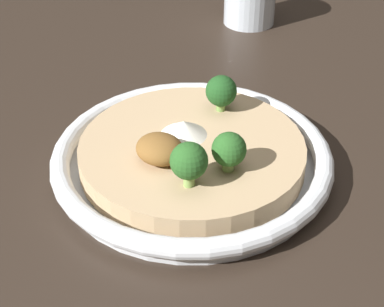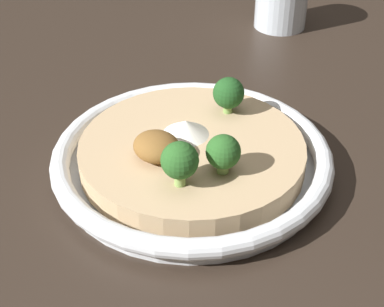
{
  "view_description": "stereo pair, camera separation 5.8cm",
  "coord_description": "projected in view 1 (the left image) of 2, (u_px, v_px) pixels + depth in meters",
  "views": [
    {
      "loc": [
        -0.3,
        0.36,
        0.36
      ],
      "look_at": [
        0.0,
        0.0,
        0.02
      ],
      "focal_mm": 55.0,
      "sensor_mm": 36.0,
      "label": 1
    },
    {
      "loc": [
        -0.34,
        0.32,
        0.36
      ],
      "look_at": [
        0.0,
        0.0,
        0.02
      ],
      "focal_mm": 55.0,
      "sensor_mm": 36.0,
      "label": 2
    }
  ],
  "objects": [
    {
      "name": "crispy_onion_garnish",
      "position": [
        160.0,
        149.0,
        0.54
      ],
      "size": [
        0.05,
        0.04,
        0.02
      ],
      "color": "brown",
      "rests_on": "risotto_bowl"
    },
    {
      "name": "broccoli_back",
      "position": [
        189.0,
        162.0,
        0.5
      ],
      "size": [
        0.03,
        0.03,
        0.04
      ],
      "color": "#84A856",
      "rests_on": "risotto_bowl"
    },
    {
      "name": "ground_plane",
      "position": [
        192.0,
        171.0,
        0.59
      ],
      "size": [
        6.0,
        6.0,
        0.0
      ],
      "primitive_type": "plane",
      "color": "#2D231C"
    },
    {
      "name": "cheese_sprinkle",
      "position": [
        184.0,
        128.0,
        0.58
      ],
      "size": [
        0.05,
        0.05,
        0.02
      ],
      "color": "white",
      "rests_on": "risotto_bowl"
    },
    {
      "name": "risotto_bowl",
      "position": [
        192.0,
        157.0,
        0.58
      ],
      "size": [
        0.28,
        0.28,
        0.03
      ],
      "color": "silver",
      "rests_on": "ground_plane"
    },
    {
      "name": "broccoli_back_left",
      "position": [
        229.0,
        150.0,
        0.52
      ],
      "size": [
        0.03,
        0.03,
        0.04
      ],
      "color": "#84A856",
      "rests_on": "risotto_bowl"
    },
    {
      "name": "broccoli_front",
      "position": [
        221.0,
        91.0,
        0.61
      ],
      "size": [
        0.03,
        0.03,
        0.04
      ],
      "color": "#759E4C",
      "rests_on": "risotto_bowl"
    }
  ]
}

